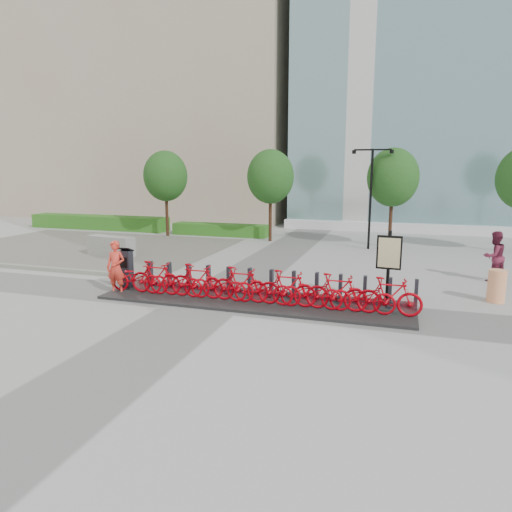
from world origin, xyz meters
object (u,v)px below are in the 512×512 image
(pedestrian, at_px, (494,256))
(jersey_barrier, at_px, (111,246))
(bike_0, at_px, (136,278))
(kiosk, at_px, (127,268))
(worker_red, at_px, (116,268))
(map_sign, at_px, (389,256))
(construction_barrel, at_px, (497,286))

(pedestrian, height_order, jersey_barrier, pedestrian)
(pedestrian, bearing_deg, bike_0, -10.15)
(kiosk, height_order, pedestrian, pedestrian)
(worker_red, relative_size, map_sign, 0.79)
(kiosk, relative_size, jersey_barrier, 0.58)
(pedestrian, bearing_deg, worker_red, -10.81)
(worker_red, bearing_deg, jersey_barrier, 123.47)
(pedestrian, bearing_deg, map_sign, 12.83)
(kiosk, distance_m, jersey_barrier, 6.55)
(kiosk, distance_m, worker_red, 0.60)
(jersey_barrier, relative_size, map_sign, 1.08)
(construction_barrel, distance_m, jersey_barrier, 16.09)
(kiosk, bearing_deg, pedestrian, 20.86)
(bike_0, distance_m, jersey_barrier, 7.29)
(map_sign, bearing_deg, worker_red, -166.22)
(construction_barrel, bearing_deg, map_sign, -160.10)
(kiosk, xyz_separation_m, worker_red, (-0.01, -0.59, 0.14))
(bike_0, distance_m, kiosk, 0.80)
(kiosk, relative_size, construction_barrel, 1.37)
(bike_0, bearing_deg, jersey_barrier, 41.22)
(bike_0, xyz_separation_m, construction_barrel, (11.02, 2.58, -0.05))
(worker_red, xyz_separation_m, construction_barrel, (11.67, 2.72, -0.38))
(bike_0, relative_size, pedestrian, 0.99)
(map_sign, bearing_deg, kiosk, -170.10)
(bike_0, distance_m, pedestrian, 12.67)
(kiosk, relative_size, pedestrian, 0.75)
(jersey_barrier, height_order, map_sign, map_sign)
(bike_0, height_order, kiosk, kiosk)
(pedestrian, relative_size, map_sign, 0.82)
(worker_red, relative_size, jersey_barrier, 0.73)
(construction_barrel, distance_m, map_sign, 3.54)
(construction_barrel, relative_size, map_sign, 0.45)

